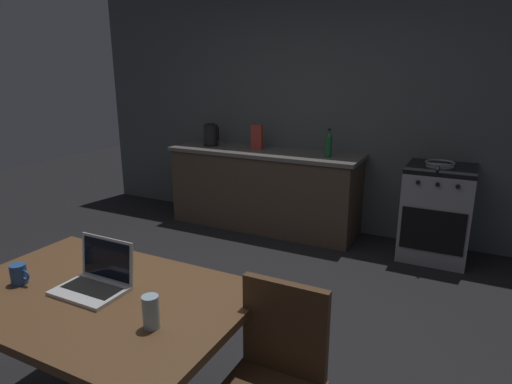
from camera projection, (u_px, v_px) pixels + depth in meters
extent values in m
plane|color=black|center=(190.00, 335.00, 2.97)|extent=(12.00, 12.00, 0.00)
cube|color=#4D5554|center=(346.00, 111.00, 4.63)|extent=(6.40, 0.10, 2.64)
cube|color=#4C3D2D|center=(264.00, 191.00, 4.92)|extent=(2.10, 0.60, 0.85)
cube|color=#66605B|center=(264.00, 152.00, 4.80)|extent=(2.16, 0.64, 0.04)
cube|color=gray|center=(436.00, 214.00, 4.12)|extent=(0.60, 0.60, 0.85)
cube|color=black|center=(442.00, 168.00, 4.00)|extent=(0.60, 0.60, 0.04)
cube|color=black|center=(432.00, 231.00, 3.88)|extent=(0.54, 0.01, 0.39)
cylinder|color=black|center=(418.00, 182.00, 3.82)|extent=(0.04, 0.02, 0.04)
cylinder|color=black|center=(438.00, 185.00, 3.75)|extent=(0.04, 0.02, 0.04)
cylinder|color=black|center=(458.00, 187.00, 3.68)|extent=(0.04, 0.02, 0.04)
cube|color=brown|center=(98.00, 297.00, 2.02)|extent=(1.39, 0.90, 0.04)
cylinder|color=brown|center=(78.00, 299.00, 2.73)|extent=(0.05, 0.05, 0.71)
cylinder|color=brown|center=(258.00, 358.00, 2.18)|extent=(0.05, 0.05, 0.71)
cube|color=#4C331E|center=(285.00, 328.00, 1.83)|extent=(0.38, 0.04, 0.42)
cube|color=silver|center=(90.00, 291.00, 2.01)|extent=(0.32, 0.22, 0.02)
cube|color=black|center=(92.00, 288.00, 2.02)|extent=(0.28, 0.12, 0.00)
cube|color=silver|center=(107.00, 259.00, 2.08)|extent=(0.32, 0.03, 0.21)
cube|color=black|center=(106.00, 259.00, 2.08)|extent=(0.29, 0.02, 0.18)
cylinder|color=black|center=(211.00, 145.00, 5.09)|extent=(0.17, 0.17, 0.02)
cylinder|color=black|center=(211.00, 134.00, 5.06)|extent=(0.16, 0.16, 0.23)
cylinder|color=black|center=(211.00, 124.00, 5.02)|extent=(0.10, 0.10, 0.02)
cube|color=black|center=(218.00, 134.00, 5.01)|extent=(0.02, 0.02, 0.16)
cylinder|color=#19592D|center=(329.00, 147.00, 4.39)|extent=(0.07, 0.07, 0.21)
cone|color=#19592D|center=(329.00, 134.00, 4.36)|extent=(0.07, 0.07, 0.06)
cylinder|color=black|center=(329.00, 130.00, 4.35)|extent=(0.03, 0.03, 0.02)
cylinder|color=gray|center=(440.00, 166.00, 3.99)|extent=(0.24, 0.24, 0.01)
torus|color=gray|center=(440.00, 163.00, 3.98)|extent=(0.26, 0.26, 0.02)
cylinder|color=black|center=(438.00, 169.00, 3.80)|extent=(0.02, 0.18, 0.02)
cylinder|color=#264C8C|center=(19.00, 274.00, 2.09)|extent=(0.08, 0.08, 0.10)
torus|color=#264C8C|center=(25.00, 275.00, 2.06)|extent=(0.05, 0.01, 0.05)
cylinder|color=#99B7C6|center=(151.00, 312.00, 1.73)|extent=(0.07, 0.07, 0.14)
cube|color=#B2382D|center=(257.00, 137.00, 4.82)|extent=(0.13, 0.05, 0.27)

